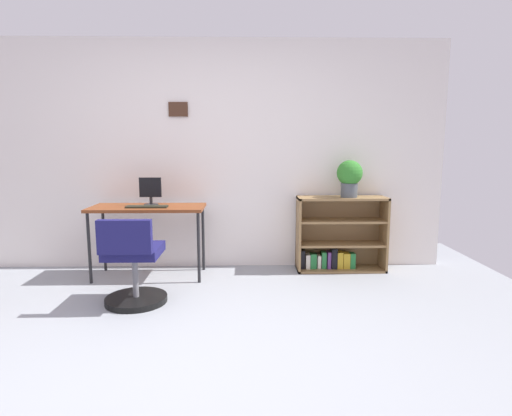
{
  "coord_description": "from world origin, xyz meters",
  "views": [
    {
      "loc": [
        0.47,
        -2.42,
        1.33
      ],
      "look_at": [
        0.55,
        1.41,
        0.75
      ],
      "focal_mm": 29.39,
      "sensor_mm": 36.0,
      "label": 1
    }
  ],
  "objects": [
    {
      "name": "wall_back",
      "position": [
        -0.0,
        2.15,
        1.22
      ],
      "size": [
        5.2,
        0.12,
        2.43
      ],
      "color": "silver",
      "rests_on": "ground_plane"
    },
    {
      "name": "ground_plane",
      "position": [
        0.0,
        0.0,
        0.0
      ],
      "size": [
        6.24,
        6.24,
        0.0
      ],
      "primitive_type": "plane",
      "color": "gray"
    },
    {
      "name": "desk",
      "position": [
        -0.53,
        1.74,
        0.66
      ],
      "size": [
        1.13,
        0.5,
        0.72
      ],
      "color": "brown",
      "rests_on": "ground_plane"
    },
    {
      "name": "office_chair",
      "position": [
        -0.48,
        0.96,
        0.33
      ],
      "size": [
        0.52,
        0.55,
        0.76
      ],
      "color": "black",
      "rests_on": "ground_plane"
    },
    {
      "name": "monitor",
      "position": [
        -0.51,
        1.81,
        0.87
      ],
      "size": [
        0.22,
        0.14,
        0.28
      ],
      "color": "#262628",
      "rests_on": "desk"
    },
    {
      "name": "keyboard",
      "position": [
        -0.51,
        1.65,
        0.73
      ],
      "size": [
        0.4,
        0.11,
        0.02
      ],
      "primitive_type": "cube",
      "color": "black",
      "rests_on": "desk"
    },
    {
      "name": "bookshelf_low",
      "position": [
        1.45,
        1.96,
        0.36
      ],
      "size": [
        0.94,
        0.3,
        0.79
      ],
      "color": "olive",
      "rests_on": "ground_plane"
    },
    {
      "name": "potted_plant_on_shelf",
      "position": [
        1.54,
        1.9,
        1.01
      ],
      "size": [
        0.26,
        0.26,
        0.39
      ],
      "color": "#474C51",
      "rests_on": "bookshelf_low"
    }
  ]
}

